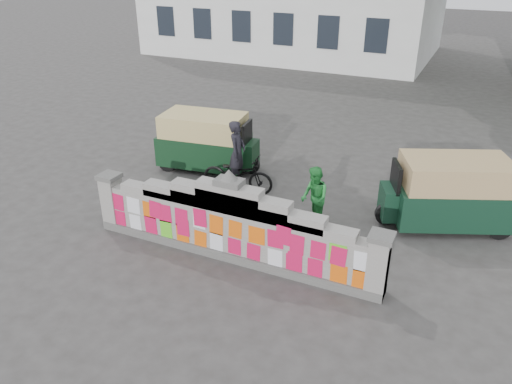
% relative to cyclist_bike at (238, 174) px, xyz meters
% --- Properties ---
extents(ground, '(100.00, 100.00, 0.00)m').
position_rel_cyclist_bike_xyz_m(ground, '(1.28, -2.85, -0.50)').
color(ground, '#383533').
rests_on(ground, ground).
extents(parapet_wall, '(6.48, 0.44, 2.01)m').
position_rel_cyclist_bike_xyz_m(parapet_wall, '(1.28, -2.85, 0.25)').
color(parapet_wall, '#4C4C49').
rests_on(parapet_wall, ground).
extents(cyclist_bike, '(1.98, 0.91, 1.00)m').
position_rel_cyclist_bike_xyz_m(cyclist_bike, '(0.00, 0.00, 0.00)').
color(cyclist_bike, black).
rests_on(cyclist_bike, ground).
extents(cyclist_rider, '(0.48, 0.67, 1.70)m').
position_rel_cyclist_bike_xyz_m(cyclist_rider, '(0.00, 0.00, 0.35)').
color(cyclist_rider, black).
rests_on(cyclist_rider, ground).
extents(pedestrian, '(0.88, 0.90, 1.46)m').
position_rel_cyclist_bike_xyz_m(pedestrian, '(2.40, -0.87, 0.23)').
color(pedestrian, green).
rests_on(pedestrian, ground).
extents(rickshaw_left, '(2.99, 1.67, 1.62)m').
position_rel_cyclist_bike_xyz_m(rickshaw_left, '(-1.52, 1.03, 0.34)').
color(rickshaw_left, black).
rests_on(rickshaw_left, ground).
extents(rickshaw_right, '(3.04, 2.25, 1.64)m').
position_rel_cyclist_bike_xyz_m(rickshaw_right, '(5.16, 0.46, 0.35)').
color(rickshaw_right, black).
rests_on(rickshaw_right, ground).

